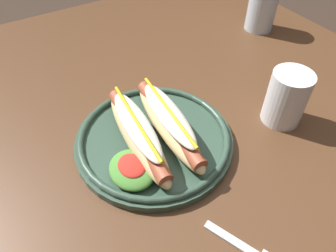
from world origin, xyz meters
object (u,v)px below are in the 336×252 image
Objects in this scene: fork at (250,251)px; extra_cup at (286,98)px; water_cup at (263,5)px; hot_dog_plate at (153,135)px.

fork is 0.29m from extra_cup.
extra_cup reaches higher than fork.
extra_cup is at bearing 103.28° from fork.
water_cup reaches higher than extra_cup.
extra_cup is at bearing -36.31° from water_cup.
extra_cup is (0.07, 0.25, 0.03)m from hot_dog_plate.
water_cup is 1.26× the size of extra_cup.
hot_dog_plate is 2.11× the size of water_cup.
fork is at bearing 3.92° from hot_dog_plate.
water_cup reaches higher than hot_dog_plate.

